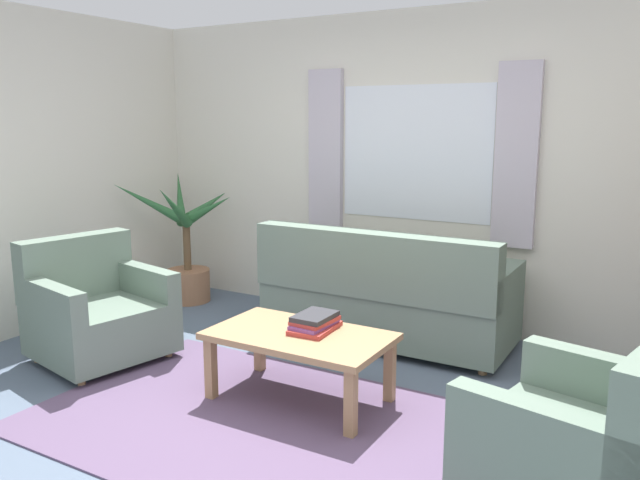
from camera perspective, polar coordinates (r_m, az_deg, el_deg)
ground_plane at (r=3.83m, az=-5.01°, el=-16.13°), size 6.24×6.24×0.00m
wall_back at (r=5.43m, az=8.68°, el=6.13°), size 5.32×0.12×2.60m
window_with_curtains at (r=5.34m, az=8.39°, el=7.68°), size 1.98×0.07×1.40m
area_rug at (r=3.82m, az=-5.01°, el=-16.05°), size 2.69×1.72×0.01m
couch at (r=4.98m, az=5.78°, el=-5.13°), size 1.90×0.82×0.92m
armchair_left at (r=4.94m, az=-19.35°, el=-6.01°), size 0.97×0.99×0.88m
armchair_right at (r=3.08m, az=23.04°, el=-16.67°), size 0.98×1.00×0.88m
coffee_table at (r=3.96m, az=-1.83°, el=-9.09°), size 1.10×0.64×0.44m
book_stack_on_table at (r=3.98m, az=-0.47°, el=-7.38°), size 0.25×0.35×0.10m
potted_plant at (r=6.21m, az=-11.88°, el=-1.33°), size 1.03×1.09×1.24m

